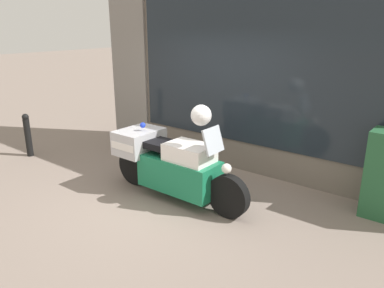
{
  "coord_description": "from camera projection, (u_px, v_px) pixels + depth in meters",
  "views": [
    {
      "loc": [
        3.57,
        -3.83,
        2.58
      ],
      "look_at": [
        0.06,
        0.67,
        0.73
      ],
      "focal_mm": 35.0,
      "sensor_mm": 36.0,
      "label": 1
    }
  ],
  "objects": [
    {
      "name": "paramedic_motorcycle",
      "position": [
        169.0,
        162.0,
        5.71
      ],
      "size": [
        2.47,
        0.75,
        1.24
      ],
      "rotation": [
        0.0,
        0.0,
        0.0
      ],
      "color": "black",
      "rests_on": "ground"
    },
    {
      "name": "window_display",
      "position": [
        253.0,
        144.0,
        6.89
      ],
      "size": [
        4.6,
        0.3,
        1.94
      ],
      "color": "slate",
      "rests_on": "ground"
    },
    {
      "name": "shop_building",
      "position": [
        215.0,
        54.0,
        6.89
      ],
      "size": [
        6.06,
        0.55,
        4.05
      ],
      "color": "#6B6056",
      "rests_on": "ground"
    },
    {
      "name": "ground_plane",
      "position": [
        162.0,
        199.0,
        5.76
      ],
      "size": [
        60.0,
        60.0,
        0.0
      ],
      "primitive_type": "plane",
      "color": "gray"
    },
    {
      "name": "white_helmet",
      "position": [
        201.0,
        115.0,
        5.1
      ],
      "size": [
        0.29,
        0.29,
        0.29
      ],
      "primitive_type": "sphere",
      "color": "white",
      "rests_on": "paramedic_motorcycle"
    },
    {
      "name": "street_bollard",
      "position": [
        28.0,
        134.0,
        7.51
      ],
      "size": [
        0.13,
        0.13,
        0.88
      ],
      "color": "black",
      "rests_on": "ground"
    }
  ]
}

